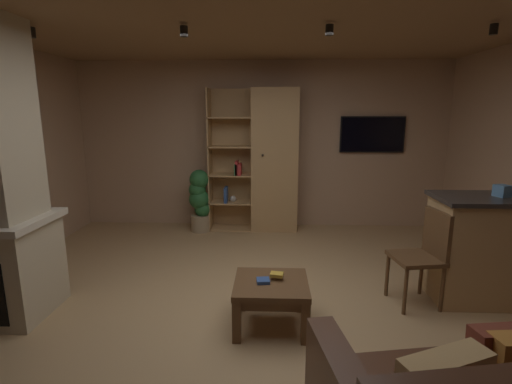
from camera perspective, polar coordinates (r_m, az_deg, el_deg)
name	(u,v)px	position (r m, az deg, el deg)	size (l,w,h in m)	color
floor	(254,312)	(3.72, -0.26, -17.52)	(5.77, 5.62, 0.02)	tan
wall_back	(262,145)	(6.10, 0.93, 6.99)	(5.89, 0.06, 2.59)	tan
ceiling	(254,11)	(3.34, -0.31, 25.52)	(5.77, 5.62, 0.02)	#8E6B47
window_pane_back	(234,146)	(6.10, -3.39, 6.94)	(0.63, 0.01, 0.94)	white
bookshelf_cabinet	(269,162)	(5.85, 1.92, 4.57)	(1.36, 0.41, 2.17)	tan
kitchen_bar_counter	(508,249)	(4.43, 33.59, -7.16)	(1.44, 0.61, 1.04)	tan
tissue_box	(502,191)	(4.23, 32.99, 0.15)	(0.12, 0.12, 0.11)	#598CBF
coffee_table	(271,291)	(3.35, 2.28, -14.60)	(0.63, 0.59, 0.41)	brown
table_book_0	(263,281)	(3.30, 1.08, -13.15)	(0.11, 0.11, 0.03)	#2D4C8C
table_book_1	(277,275)	(3.34, 3.14, -12.26)	(0.11, 0.08, 0.03)	gold
dining_chair	(424,251)	(3.97, 23.93, -8.10)	(0.48, 0.48, 0.92)	brown
potted_floor_plant	(200,199)	(5.89, -8.44, -1.12)	(0.32, 0.32, 0.97)	#9E896B
wall_mounted_tv	(372,134)	(6.22, 17.02, 8.25)	(0.98, 0.06, 0.55)	black
track_light_spot_0	(31,33)	(4.25, -30.60, 19.88)	(0.07, 0.07, 0.09)	black
track_light_spot_1	(184,31)	(3.74, -10.75, 22.57)	(0.07, 0.07, 0.09)	black
track_light_spot_2	(329,30)	(3.68, 10.95, 22.73)	(0.07, 0.07, 0.09)	black
track_light_spot_3	(494,29)	(4.15, 32.06, 19.96)	(0.07, 0.07, 0.09)	black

